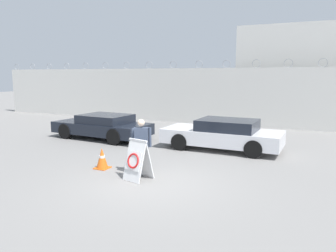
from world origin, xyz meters
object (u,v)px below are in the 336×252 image
at_px(security_guard, 141,144).
at_px(traffic_cone_near, 102,158).
at_px(parked_car_rear_sedan, 223,134).
at_px(barricade_sign, 137,160).
at_px(parked_car_front_coupe, 103,126).

xyz_separation_m(security_guard, traffic_cone_near, (-1.40, -0.04, -0.58)).
relative_size(security_guard, parked_car_rear_sedan, 0.35).
bearing_deg(traffic_cone_near, parked_car_rear_sedan, 56.64).
height_order(barricade_sign, security_guard, security_guard).
distance_m(security_guard, parked_car_rear_sedan, 4.38).
distance_m(parked_car_front_coupe, parked_car_rear_sedan, 5.66).
distance_m(barricade_sign, parked_car_rear_sedan, 4.85).
bearing_deg(traffic_cone_near, barricade_sign, -17.68).
relative_size(barricade_sign, traffic_cone_near, 1.75).
distance_m(traffic_cone_near, parked_car_front_coupe, 5.01).
relative_size(parked_car_front_coupe, parked_car_rear_sedan, 1.01).
bearing_deg(parked_car_rear_sedan, security_guard, 73.47).
height_order(security_guard, parked_car_front_coupe, security_guard).
bearing_deg(traffic_cone_near, parked_car_front_coupe, 125.39).
distance_m(barricade_sign, traffic_cone_near, 1.66).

